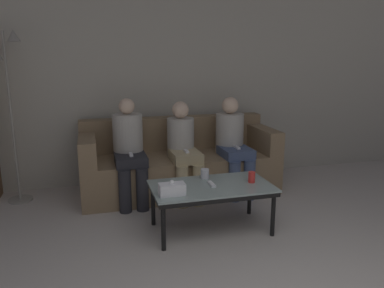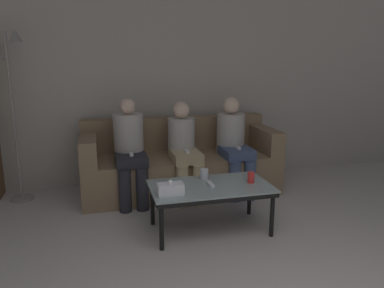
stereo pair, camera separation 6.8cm
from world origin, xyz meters
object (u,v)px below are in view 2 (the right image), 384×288
at_px(cup_near_right, 204,174).
at_px(tissue_box, 170,189).
at_px(coffee_table, 210,190).
at_px(cup_near_left, 251,177).
at_px(couch, 180,164).
at_px(standing_lamp, 14,99).
at_px(seated_person_mid_left, 184,147).
at_px(seated_person_mid_right, 233,142).
at_px(game_remote, 210,184).
at_px(seated_person_left_end, 130,147).

bearing_deg(cup_near_right, tissue_box, -138.21).
bearing_deg(coffee_table, cup_near_left, -3.49).
distance_m(couch, standing_lamp, 1.97).
xyz_separation_m(coffee_table, standing_lamp, (-1.82, 1.28, 0.74)).
bearing_deg(coffee_table, seated_person_mid_left, 92.02).
distance_m(cup_near_right, seated_person_mid_right, 0.93).
xyz_separation_m(standing_lamp, seated_person_mid_right, (2.39, -0.34, -0.53)).
distance_m(game_remote, seated_person_left_end, 1.15).
bearing_deg(cup_near_right, standing_lamp, 149.60).
relative_size(tissue_box, seated_person_mid_right, 0.20).
relative_size(coffee_table, cup_near_left, 10.86).
height_order(cup_near_left, standing_lamp, standing_lamp).
bearing_deg(cup_near_right, seated_person_left_end, 131.05).
distance_m(coffee_table, standing_lamp, 2.35).
relative_size(game_remote, seated_person_mid_right, 0.13).
xyz_separation_m(standing_lamp, seated_person_left_end, (1.19, -0.34, -0.52)).
bearing_deg(cup_near_left, cup_near_right, 148.64).
xyz_separation_m(coffee_table, cup_near_left, (0.39, -0.02, 0.09)).
height_order(coffee_table, seated_person_mid_left, seated_person_mid_left).
bearing_deg(seated_person_mid_left, game_remote, -87.98).
bearing_deg(game_remote, seated_person_mid_right, 58.74).
distance_m(coffee_table, tissue_box, 0.44).
bearing_deg(tissue_box, game_remote, 20.43).
xyz_separation_m(cup_near_right, standing_lamp, (-1.83, 1.07, 0.65)).
relative_size(standing_lamp, seated_person_mid_left, 1.70).
distance_m(cup_near_right, seated_person_mid_left, 0.72).
distance_m(couch, cup_near_left, 1.25).
height_order(cup_near_right, seated_person_mid_right, seated_person_mid_right).
bearing_deg(couch, seated_person_mid_left, -90.00).
xyz_separation_m(coffee_table, tissue_box, (-0.40, -0.15, 0.09)).
xyz_separation_m(cup_near_left, tissue_box, (-0.78, -0.12, 0.00)).
bearing_deg(standing_lamp, coffee_table, -35.09).
bearing_deg(seated_person_mid_left, seated_person_left_end, 178.07).
relative_size(tissue_box, seated_person_mid_left, 0.20).
height_order(coffee_table, seated_person_mid_right, seated_person_mid_right).
height_order(couch, cup_near_left, couch).
distance_m(tissue_box, game_remote, 0.43).
distance_m(couch, cup_near_right, 0.95).
relative_size(cup_near_right, game_remote, 0.61).
relative_size(coffee_table, cup_near_right, 12.02).
bearing_deg(seated_person_left_end, seated_person_mid_right, -0.11).
height_order(game_remote, standing_lamp, standing_lamp).
distance_m(game_remote, standing_lamp, 2.33).
distance_m(coffee_table, cup_near_right, 0.23).
relative_size(standing_lamp, seated_person_mid_right, 1.65).
height_order(standing_lamp, seated_person_left_end, standing_lamp).
height_order(seated_person_left_end, seated_person_mid_left, seated_person_left_end).
relative_size(coffee_table, standing_lamp, 0.59).
xyz_separation_m(cup_near_left, seated_person_mid_left, (-0.42, 0.95, 0.10)).
bearing_deg(coffee_table, cup_near_right, 89.38).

